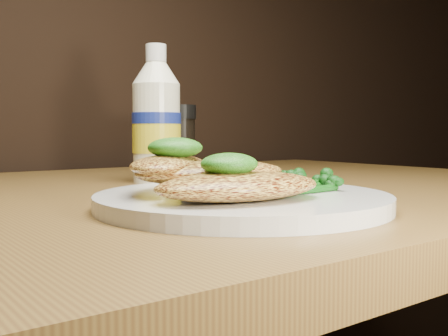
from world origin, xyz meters
TOP-DOWN VIEW (x-y plane):
  - plate at (-0.06, 0.85)m, footprint 0.28×0.28m
  - chicken_front at (-0.10, 0.81)m, footprint 0.17×0.10m
  - chicken_mid at (-0.09, 0.86)m, footprint 0.16×0.10m
  - chicken_back at (-0.12, 0.89)m, footprint 0.14×0.14m
  - pesto_front at (-0.11, 0.81)m, footprint 0.06×0.05m
  - pesto_back at (-0.12, 0.88)m, footprint 0.07×0.06m
  - broccolini_bundle at (-0.02, 0.85)m, footprint 0.16×0.14m
  - mayo_bottle at (0.00, 1.13)m, footprint 0.09×0.09m
  - pepper_grinder at (0.06, 1.16)m, footprint 0.05×0.05m

SIDE VIEW (x-z plane):
  - plate at x=-0.06m, z-range 0.75..0.76m
  - broccolini_bundle at x=-0.02m, z-range 0.76..0.79m
  - chicken_front at x=-0.10m, z-range 0.76..0.79m
  - chicken_mid at x=-0.09m, z-range 0.77..0.80m
  - chicken_back at x=-0.12m, z-range 0.78..0.80m
  - pesto_front at x=-0.11m, z-range 0.79..0.81m
  - pepper_grinder at x=0.06m, z-range 0.75..0.87m
  - pesto_back at x=-0.12m, z-range 0.80..0.82m
  - mayo_bottle at x=0.00m, z-range 0.75..0.95m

